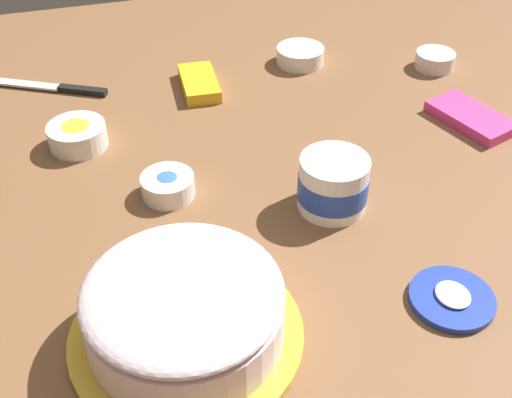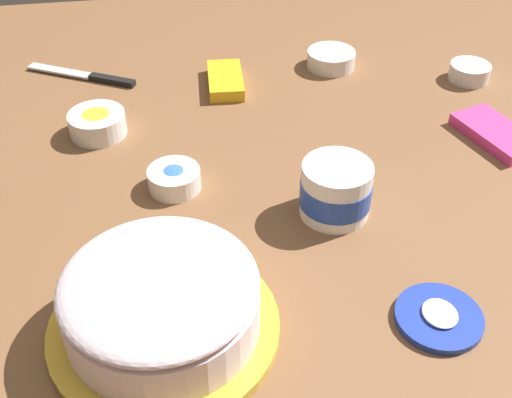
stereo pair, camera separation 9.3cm
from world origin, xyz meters
name	(u,v)px [view 1 (the left image)]	position (x,y,z in m)	size (l,w,h in m)	color
ground_plane	(284,168)	(0.00, 0.00, 0.00)	(1.54, 1.54, 0.00)	brown
frosted_cake	(184,313)	(-0.30, 0.22, 0.05)	(0.28, 0.28, 0.10)	gold
frosting_tub	(333,183)	(-0.11, -0.04, 0.04)	(0.11, 0.11, 0.08)	white
frosting_tub_lid	(452,298)	(-0.33, -0.12, 0.01)	(0.11, 0.11, 0.02)	#233DAD
spreading_knife	(59,88)	(0.36, 0.34, 0.01)	(0.13, 0.22, 0.01)	silver
sprinkle_bowl_rainbow	(435,60)	(0.24, -0.40, 0.02)	(0.08, 0.08, 0.03)	white
sprinkle_bowl_green	(300,55)	(0.34, -0.15, 0.02)	(0.10, 0.10, 0.03)	white
sprinkle_bowl_yellow	(77,134)	(0.16, 0.31, 0.02)	(0.10, 0.10, 0.04)	white
sprinkle_bowl_blue	(168,185)	(-0.01, 0.19, 0.02)	(0.08, 0.08, 0.04)	white
candy_box_lower	(199,83)	(0.29, 0.08, 0.01)	(0.13, 0.07, 0.02)	yellow
candy_box_upper	(471,118)	(0.04, -0.37, 0.01)	(0.15, 0.08, 0.02)	#E53D8E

